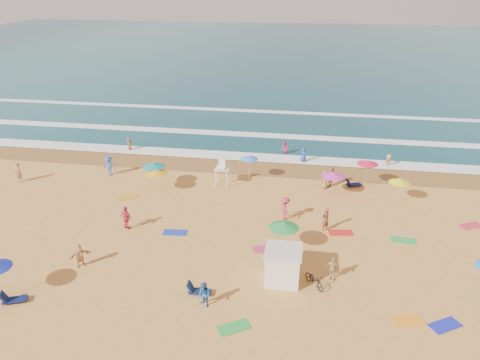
# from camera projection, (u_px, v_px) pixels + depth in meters

# --- Properties ---
(ground) EXTENTS (220.00, 220.00, 0.00)m
(ground) POSITION_uv_depth(u_px,v_px,m) (246.00, 234.00, 33.29)
(ground) COLOR gold
(ground) RESTS_ON ground
(ocean) EXTENTS (220.00, 140.00, 0.18)m
(ocean) POSITION_uv_depth(u_px,v_px,m) (300.00, 53.00, 109.07)
(ocean) COLOR #0C4756
(ocean) RESTS_ON ground
(wet_sand) EXTENTS (220.00, 220.00, 0.00)m
(wet_sand) POSITION_uv_depth(u_px,v_px,m) (265.00, 168.00, 44.56)
(wet_sand) COLOR olive
(wet_sand) RESTS_ON ground
(surf_foam) EXTENTS (200.00, 18.70, 0.05)m
(surf_foam) POSITION_uv_depth(u_px,v_px,m) (274.00, 138.00, 52.48)
(surf_foam) COLOR white
(surf_foam) RESTS_ON ground
(cabana) EXTENTS (2.00, 2.00, 2.00)m
(cabana) POSITION_uv_depth(u_px,v_px,m) (283.00, 266.00, 27.92)
(cabana) COLOR white
(cabana) RESTS_ON ground
(cabana_roof) EXTENTS (2.20, 2.20, 0.12)m
(cabana_roof) POSITION_uv_depth(u_px,v_px,m) (284.00, 251.00, 27.49)
(cabana_roof) COLOR silver
(cabana_roof) RESTS_ON cabana
(bicycle) EXTENTS (1.51, 1.70, 0.89)m
(bicycle) POSITION_uv_depth(u_px,v_px,m) (314.00, 280.00, 27.60)
(bicycle) COLOR black
(bicycle) RESTS_ON ground
(lifeguard_stand) EXTENTS (1.20, 1.20, 2.10)m
(lifeguard_stand) POSITION_uv_depth(u_px,v_px,m) (222.00, 174.00, 40.63)
(lifeguard_stand) COLOR white
(lifeguard_stand) RESTS_ON ground
(beach_umbrellas) EXTENTS (55.77, 27.55, 0.81)m
(beach_umbrellas) POSITION_uv_depth(u_px,v_px,m) (297.00, 206.00, 32.73)
(beach_umbrellas) COLOR blue
(beach_umbrellas) RESTS_ON ground
(loungers) EXTENTS (47.07, 23.10, 0.34)m
(loungers) POSITION_uv_depth(u_px,v_px,m) (332.00, 270.00, 28.98)
(loungers) COLOR #101A53
(loungers) RESTS_ON ground
(towels) EXTENTS (45.67, 15.56, 0.03)m
(towels) POSITION_uv_depth(u_px,v_px,m) (262.00, 255.00, 30.83)
(towels) COLOR red
(towels) RESTS_ON ground
(beachgoers) EXTENTS (34.18, 25.48, 2.09)m
(beachgoers) POSITION_uv_depth(u_px,v_px,m) (207.00, 193.00, 37.73)
(beachgoers) COLOR #A0764A
(beachgoers) RESTS_ON ground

